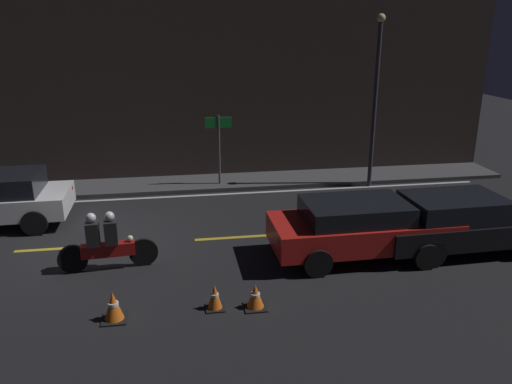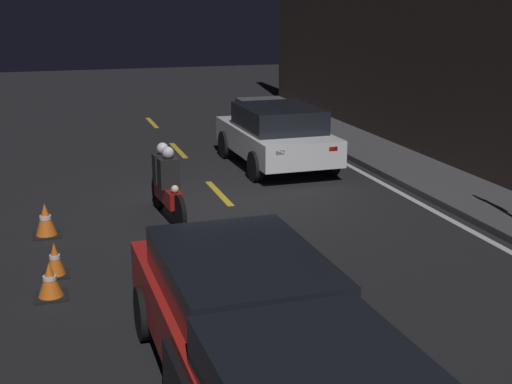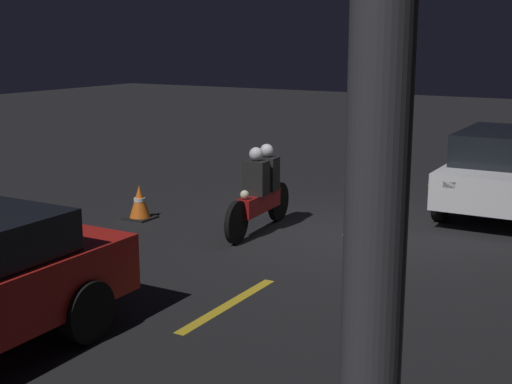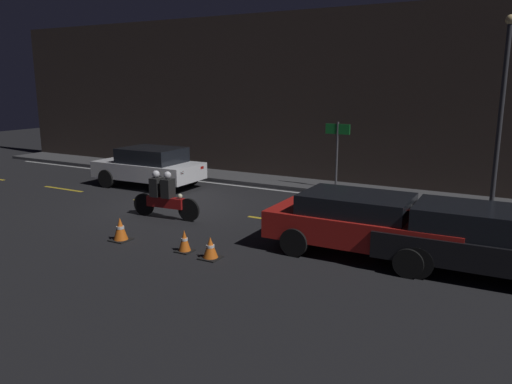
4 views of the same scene
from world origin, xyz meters
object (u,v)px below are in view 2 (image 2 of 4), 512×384
object	(u,v)px
taxi_red	(246,315)
motorcycle	(167,184)
traffic_cone_near	(46,220)
traffic_cone_mid	(55,260)
sedan_white	(276,134)
traffic_cone_far	(50,281)

from	to	relation	value
taxi_red	motorcycle	distance (m)	6.03
traffic_cone_near	traffic_cone_mid	bearing A→B (deg)	2.79
sedan_white	taxi_red	xyz separation A→B (m)	(9.38, -3.50, -0.04)
traffic_cone_far	motorcycle	bearing A→B (deg)	144.87
traffic_cone_mid	motorcycle	bearing A→B (deg)	137.86
traffic_cone_far	traffic_cone_near	bearing A→B (deg)	-179.95
taxi_red	sedan_white	bearing A→B (deg)	158.81
motorcycle	traffic_cone_near	xyz separation A→B (m)	(0.40, -2.21, -0.37)
sedan_white	traffic_cone_far	xyz separation A→B (m)	(6.49, -5.48, -0.56)
sedan_white	traffic_cone_near	xyz separation A→B (m)	(3.76, -5.48, -0.51)
traffic_cone_mid	traffic_cone_far	distance (m)	0.80
motorcycle	traffic_cone_mid	xyz separation A→B (m)	(2.33, -2.11, -0.40)
taxi_red	traffic_cone_far	world-z (taller)	taxi_red
sedan_white	taxi_red	distance (m)	10.02
taxi_red	traffic_cone_near	xyz separation A→B (m)	(-5.63, -1.98, -0.48)
motorcycle	traffic_cone_mid	distance (m)	3.17
sedan_white	traffic_cone_far	size ratio (longest dim) A/B	8.06
motorcycle	traffic_cone_mid	size ratio (longest dim) A/B	4.23
sedan_white	traffic_cone_mid	size ratio (longest dim) A/B	7.78
motorcycle	taxi_red	bearing A→B (deg)	-6.66
traffic_cone_mid	traffic_cone_far	world-z (taller)	traffic_cone_mid
traffic_cone_far	taxi_red	bearing A→B (deg)	34.36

